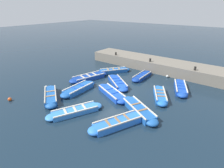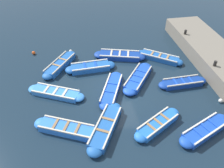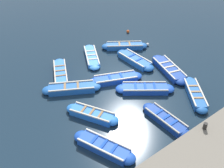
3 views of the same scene
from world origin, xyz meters
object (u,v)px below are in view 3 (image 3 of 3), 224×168
boat_outer_right (195,94)px  boat_centre (145,89)px  boat_near_quay (124,46)px  bollard_mid_north (205,126)px  boat_inner_gap (92,57)px  buoy_orange_near (128,31)px  boat_far_corner (72,88)px  boat_mid_row (169,69)px  boat_outer_left (61,73)px  buoy_yellow_far (148,44)px  boat_drifting (166,120)px  boat_broadside (104,147)px  boat_stern_in (92,114)px  buoy_white_drifting (162,156)px  boat_end_of_row (116,79)px  boat_bow_out (135,60)px

boat_outer_right → boat_centre: bearing=43.0°
boat_near_quay → bollard_mid_north: bearing=162.1°
boat_inner_gap → buoy_orange_near: (1.81, -5.14, -0.03)m
boat_outer_right → boat_far_corner: size_ratio=0.91×
boat_mid_row → boat_outer_right: bearing=164.7°
boat_outer_left → bollard_mid_north: (-9.79, -2.77, 1.06)m
boat_centre → buoy_yellow_far: size_ratio=13.66×
boat_inner_gap → boat_mid_row: bearing=-144.6°
boat_mid_row → boat_drifting: 5.22m
boat_near_quay → boat_inner_gap: bearing=85.0°
boat_broadside → boat_stern_in: 2.46m
boat_inner_gap → buoy_white_drifting: (-9.85, 2.46, -0.03)m
boat_inner_gap → bollard_mid_north: size_ratio=10.70×
boat_end_of_row → boat_near_quay: bearing=-46.5°
boat_stern_in → boat_outer_right: bearing=-110.6°
boat_near_quay → boat_outer_left: (-0.35, 6.03, -0.00)m
boat_centre → boat_far_corner: 4.71m
bollard_mid_north → buoy_yellow_far: bollard_mid_north is taller
boat_far_corner → boat_stern_in: bearing=174.1°
boat_inner_gap → buoy_orange_near: 5.45m
boat_broadside → boat_stern_in: (2.31, -0.83, -0.00)m
boat_far_corner → buoy_white_drifting: boat_far_corner is taller
boat_broadside → boat_inner_gap: boat_broadside is taller
boat_outer_right → boat_drifting: boat_outer_right is taller
boat_end_of_row → buoy_yellow_far: 5.73m
boat_far_corner → buoy_orange_near: (4.45, -8.41, -0.07)m
bollard_mid_north → buoy_yellow_far: (9.31, -5.08, -1.13)m
boat_outer_right → boat_end_of_row: bearing=34.8°
boat_centre → boat_far_corner: size_ratio=0.97×
boat_outer_right → boat_mid_row: size_ratio=0.81×
boat_outer_right → boat_bow_out: bearing=3.6°
boat_broadside → bollard_mid_north: (-2.65, -4.16, 1.06)m
boat_centre → bollard_mid_north: size_ratio=10.19×
buoy_orange_near → buoy_white_drifting: 13.92m
buoy_yellow_far → buoy_white_drifting: (-8.75, 7.32, -0.00)m
boat_centre → boat_near_quay: (5.21, -2.55, 0.02)m
boat_far_corner → buoy_white_drifting: size_ratio=14.51×
boat_outer_left → boat_near_quay: bearing=-86.7°
boat_broadside → boat_drifting: size_ratio=1.06×
boat_drifting → boat_bow_out: bearing=-25.7°
boat_centre → boat_drifting: bearing=160.1°
boat_bow_out → buoy_white_drifting: bearing=147.4°
boat_outer_left → buoy_yellow_far: 7.86m
boat_end_of_row → boat_stern_in: size_ratio=1.16×
boat_mid_row → boat_stern_in: 7.01m
boat_end_of_row → buoy_white_drifting: boat_end_of_row is taller
boat_inner_gap → boat_drifting: size_ratio=1.12×
boat_outer_right → boat_mid_row: bearing=-15.3°
boat_bow_out → boat_near_quay: size_ratio=1.04×
boat_broadside → buoy_yellow_far: bearing=-54.2°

